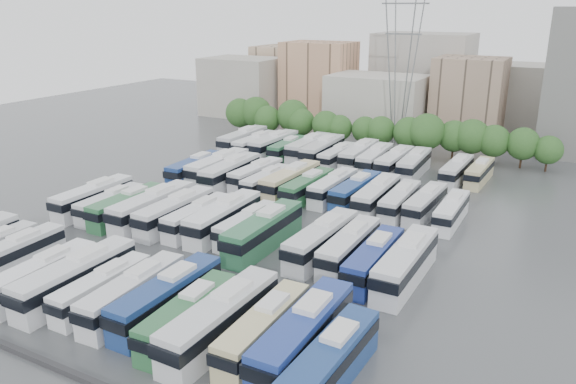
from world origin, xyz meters
The scene contains 55 objects.
ground centered at (0.00, 0.00, 0.00)m, with size 220.00×220.00×0.00m, color #424447.
parapet centered at (0.00, -33.00, 0.25)m, with size 56.00×0.50×0.50m, color #2D2D30.
tree_line centered at (-2.00, 42.15, 4.45)m, with size 65.21×8.13×8.28m.
city_buildings centered at (-7.46, 71.86, 7.87)m, with size 102.00×35.00×20.00m.
electricity_pylon centered at (2.00, 50.00, 18.66)m, with size 9.00×6.91×33.83m.
bus_r0_s2 centered at (-14.94, -23.33, 1.78)m, with size 2.93×11.62×3.62m.
bus_r0_s4 centered at (-8.41, -25.13, 1.80)m, with size 2.94×11.78×3.67m.
bus_r0_s5 centered at (-4.83, -24.23, 2.03)m, with size 2.93×13.21×4.14m.
bus_r0_s6 centered at (-1.62, -24.11, 1.67)m, with size 2.49×10.89×3.41m.
bus_r0_s7 centered at (1.80, -23.70, 1.86)m, with size 3.22×12.21×3.80m.
bus_r0_s8 centered at (5.02, -22.94, 1.95)m, with size 2.80×12.69×3.98m.
bus_r0_s9 centered at (8.38, -24.31, 1.79)m, with size 3.13×11.74×3.65m.
bus_r0_s10 centered at (11.38, -23.86, 2.08)m, with size 3.19×13.53×4.23m.
bus_r0_s11 centered at (14.96, -23.08, 1.82)m, with size 2.85×11.86×3.70m.
bus_r0_s12 centered at (18.26, -22.64, 2.08)m, with size 3.14×13.56×4.24m.
bus_r0_s13 centered at (21.47, -24.83, 1.90)m, with size 3.11×12.45×3.88m.
bus_r1_s0 centered at (-21.36, -6.62, 1.92)m, with size 2.84×12.50×3.91m.
bus_r1_s1 centered at (-18.04, -6.86, 1.68)m, with size 2.72×10.96×3.42m.
bus_r1_s2 centered at (-15.06, -6.84, 1.85)m, with size 2.64×12.02×3.77m.
bus_r1_s3 centered at (-11.59, -6.06, 2.07)m, with size 2.94×13.44×4.22m.
bus_r1_s4 centered at (-8.19, -5.84, 1.95)m, with size 2.82×12.67×3.97m.
bus_r1_s5 centered at (-4.92, -5.46, 1.76)m, with size 2.58×11.47×3.59m.
bus_r1_s6 centered at (-1.63, -4.77, 2.02)m, with size 3.14×13.18×4.12m.
bus_r1_s7 centered at (1.77, -4.78, 1.70)m, with size 2.67×11.12×3.47m.
bus_r1_s8 centered at (4.83, -6.21, 2.09)m, with size 2.97×13.55×4.25m.
bus_r1_s10 centered at (11.55, -5.19, 2.00)m, with size 3.32×13.07×4.07m.
bus_r1_s11 centered at (14.81, -5.24, 1.88)m, with size 2.71×12.19×3.82m.
bus_r1_s12 centered at (18.16, -6.89, 1.87)m, with size 2.77×12.15×3.80m.
bus_r1_s13 centered at (21.38, -6.60, 2.06)m, with size 2.97×13.37×4.19m.
bus_r2_s1 centered at (-17.96, 11.08, 1.93)m, with size 3.16×12.58×3.92m.
bus_r2_s2 centered at (-14.87, 12.72, 2.10)m, with size 3.00×13.66×4.28m.
bus_r2_s3 centered at (-11.70, 11.49, 2.06)m, with size 3.31×13.46×4.20m.
bus_r2_s4 centered at (-8.14, 13.11, 1.79)m, with size 3.10×11.71×3.64m.
bus_r2_s5 centered at (-5.06, 11.08, 1.69)m, with size 2.65×11.05×3.45m.
bus_r2_s6 centered at (-1.60, 12.10, 2.03)m, with size 3.36×13.27×4.13m.
bus_r2_s7 centered at (1.61, 11.14, 1.83)m, with size 3.06×11.98×3.73m.
bus_r2_s8 centered at (4.75, 12.98, 1.81)m, with size 2.80×11.80×3.69m.
bus_r2_s9 centered at (8.28, 12.66, 1.87)m, with size 3.19×12.24×3.81m.
bus_r2_s10 centered at (11.59, 11.96, 1.93)m, with size 2.86×12.55×3.93m.
bus_r2_s11 centered at (14.84, 11.80, 1.77)m, with size 2.68×11.55×3.61m.
bus_r2_s12 centered at (18.07, 12.44, 1.78)m, with size 3.00×11.63×3.62m.
bus_r2_s13 centered at (21.65, 11.44, 1.68)m, with size 2.49×10.91×3.42m.
bus_r3_s0 centered at (-21.68, 30.48, 2.07)m, with size 2.99×13.44×4.21m.
bus_r3_s1 centered at (-18.12, 29.33, 1.90)m, with size 3.10×12.44×3.88m.
bus_r3_s2 centered at (-14.83, 30.24, 2.03)m, with size 3.39×13.27×4.13m.
bus_r3_s3 centered at (-11.75, 29.76, 1.76)m, with size 2.89×11.49×3.58m.
bus_r3_s4 centered at (-8.19, 31.04, 2.03)m, with size 2.89×13.19×4.14m.
bus_r3_s5 centered at (-5.07, 30.30, 2.09)m, with size 3.30×13.61×4.25m.
bus_r3_s6 centered at (-1.71, 29.13, 1.74)m, with size 2.74×11.35×3.54m.
bus_r3_s7 centered at (1.62, 30.68, 2.00)m, with size 3.19×13.04×4.07m.
bus_r3_s8 centered at (4.80, 29.71, 1.93)m, with size 3.28×12.66×3.94m.
bus_r3_s9 centered at (8.21, 29.71, 1.92)m, with size 2.94×12.48×3.90m.
bus_r3_s10 centered at (11.45, 29.69, 1.93)m, with size 3.20×12.62×3.93m.
bus_r3_s12 centered at (18.20, 29.50, 1.82)m, with size 2.90×11.91×3.72m.
bus_r3_s13 centered at (21.39, 31.02, 1.67)m, with size 2.69×10.88×3.39m.
Camera 1 is at (35.16, -56.17, 26.14)m, focal length 35.00 mm.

